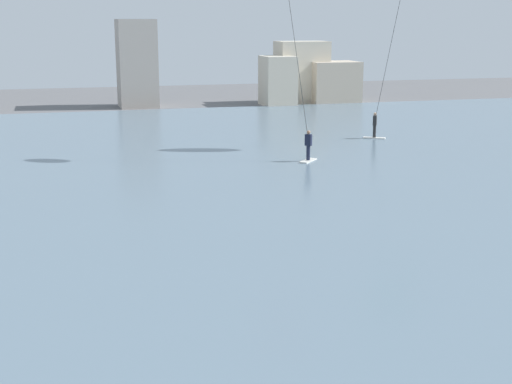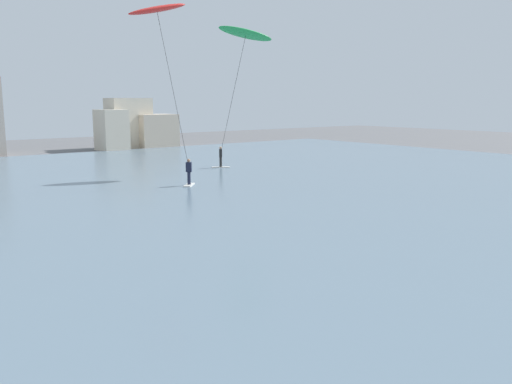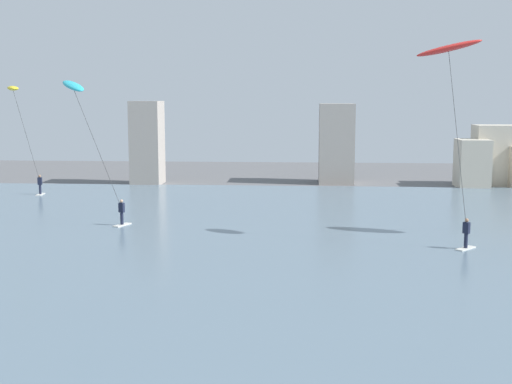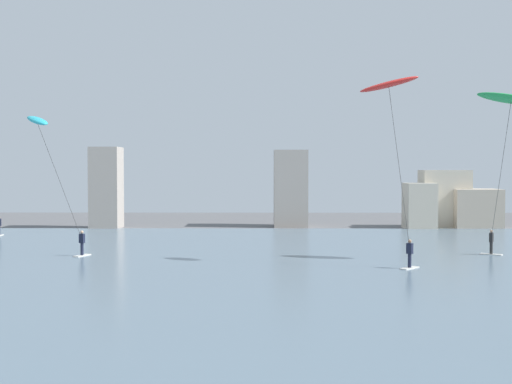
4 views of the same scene
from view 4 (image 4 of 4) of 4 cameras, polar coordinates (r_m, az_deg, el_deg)
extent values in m
cube|color=slate|center=(38.86, 2.52, -6.50)|extent=(84.00, 52.00, 0.10)
cube|color=#A89E93|center=(67.32, -12.31, 0.35)|extent=(2.75, 3.18, 7.77)
cube|color=#A89E93|center=(67.70, 2.88, 0.30)|extent=(3.26, 3.74, 7.53)
cube|color=beige|center=(67.21, 13.40, -1.12)|extent=(2.74, 3.29, 4.35)
cube|color=beige|center=(69.49, 15.37, -0.53)|extent=(4.62, 2.98, 5.57)
cube|color=beige|center=(69.75, 15.34, -1.55)|extent=(3.02, 2.51, 3.08)
cube|color=#B7A893|center=(69.35, 17.73, -1.31)|extent=(4.48, 3.57, 3.75)
cube|color=silver|center=(47.78, 18.92, -4.91)|extent=(1.42, 1.12, 0.06)
cylinder|color=black|center=(47.73, 18.93, -4.41)|extent=(0.20, 0.20, 0.78)
cube|color=black|center=(47.66, 18.94, -3.59)|extent=(0.37, 0.40, 0.60)
sphere|color=tan|center=(47.62, 18.94, -3.09)|extent=(0.20, 0.20, 0.20)
cylinder|color=#333333|center=(45.90, 19.64, 1.52)|extent=(0.03, 3.29, 8.62)
ellipsoid|color=green|center=(44.54, 20.40, 7.24)|extent=(4.15, 2.50, 1.42)
cube|color=silver|center=(46.02, -14.23, -5.13)|extent=(0.93, 1.46, 0.06)
cylinder|color=#191E33|center=(45.97, -14.23, -4.61)|extent=(0.20, 0.20, 0.78)
cube|color=#191E33|center=(45.89, -14.24, -3.75)|extent=(0.40, 0.33, 0.60)
sphere|color=tan|center=(45.85, -14.25, -3.24)|extent=(0.20, 0.20, 0.20)
cylinder|color=#333333|center=(45.51, -15.95, 0.81)|extent=(2.50, 1.06, 7.44)
ellipsoid|color=#28B2C6|center=(45.47, -17.68, 5.67)|extent=(2.37, 2.61, 0.97)
cube|color=silver|center=(40.11, 12.62, -6.17)|extent=(1.28, 1.32, 0.06)
cylinder|color=#191E33|center=(40.06, 12.62, -5.57)|extent=(0.20, 0.20, 0.78)
cube|color=#191E33|center=(39.97, 12.63, -4.59)|extent=(0.40, 0.39, 0.60)
sphere|color=#9E7051|center=(39.93, 12.64, -4.01)|extent=(0.20, 0.20, 0.20)
cylinder|color=#333333|center=(40.47, 11.78, 2.07)|extent=(0.96, 1.78, 9.37)
ellipsoid|color=red|center=(41.53, 10.96, 8.76)|extent=(3.66, 2.26, 1.16)
camera|label=1|loc=(5.67, -57.76, 16.73)|focal=51.16mm
camera|label=2|loc=(13.73, -39.47, -0.72)|focal=37.69mm
camera|label=3|loc=(3.51, -5.49, 41.79)|focal=47.79mm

